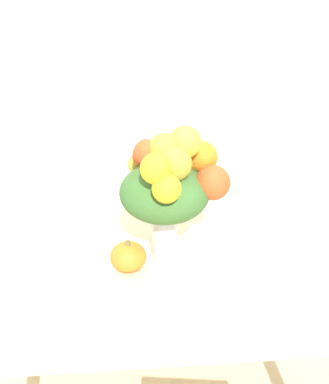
{
  "coord_description": "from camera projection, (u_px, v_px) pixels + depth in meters",
  "views": [
    {
      "loc": [
        -0.09,
        -1.29,
        1.72
      ],
      "look_at": [
        0.01,
        0.04,
        1.02
      ],
      "focal_mm": 42.0,
      "sensor_mm": 36.0,
      "label": 1
    }
  ],
  "objects": [
    {
      "name": "flower_vase",
      "position": [
        170.0,
        184.0,
        1.5
      ],
      "size": [
        0.37,
        0.39,
        0.5
      ],
      "color": "silver",
      "rests_on": "dining_table"
    },
    {
      "name": "dining_chair_near_window",
      "position": [
        121.0,
        211.0,
        2.43
      ],
      "size": [
        0.46,
        0.46,
        0.95
      ],
      "rotation": [
        0.0,
        0.0,
        0.09
      ],
      "color": "white",
      "rests_on": "ground_plane"
    },
    {
      "name": "dining_table",
      "position": [
        162.0,
        289.0,
        1.65
      ],
      "size": [
        1.23,
        0.84,
        0.74
      ],
      "color": "beige",
      "rests_on": "ground_plane"
    },
    {
      "name": "pumpkin",
      "position": [
        128.0,
        256.0,
        1.56
      ],
      "size": [
        0.13,
        0.13,
        0.12
      ],
      "color": "orange",
      "rests_on": "dining_table"
    },
    {
      "name": "wall_back",
      "position": [
        146.0,
        38.0,
        2.27
      ],
      "size": [
        8.0,
        0.06,
        2.7
      ],
      "color": "silver",
      "rests_on": "ground_plane"
    }
  ]
}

